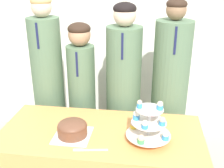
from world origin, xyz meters
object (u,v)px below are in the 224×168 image
(round_cake, at_px, (72,129))
(student_0, at_px, (49,89))
(student_1, at_px, (82,99))
(cupcake_stand, at_px, (149,124))
(cake_knife, at_px, (85,150))
(student_2, at_px, (123,96))
(student_3, at_px, (169,98))

(round_cake, xyz_separation_m, student_0, (-0.42, 0.68, -0.01))
(student_0, relative_size, student_1, 1.16)
(cupcake_stand, distance_m, student_1, 0.93)
(cake_knife, xyz_separation_m, cupcake_stand, (0.41, 0.17, 0.13))
(round_cake, distance_m, cupcake_stand, 0.54)
(student_2, bearing_deg, cupcake_stand, -70.26)
(round_cake, bearing_deg, student_0, 121.45)
(cake_knife, xyz_separation_m, student_1, (-0.22, 0.84, -0.03))
(student_0, bearing_deg, round_cake, -58.55)
(student_3, bearing_deg, round_cake, -135.93)
(cake_knife, relative_size, student_2, 0.14)
(cake_knife, distance_m, student_2, 0.86)
(cake_knife, bearing_deg, student_2, 69.45)
(student_1, bearing_deg, cupcake_stand, -46.62)
(round_cake, height_order, cupcake_stand, cupcake_stand)
(round_cake, xyz_separation_m, student_2, (0.29, 0.68, -0.04))
(cake_knife, distance_m, student_0, 1.00)
(student_1, xyz_separation_m, student_2, (0.39, 0.00, 0.05))
(cupcake_stand, xyz_separation_m, student_2, (-0.24, 0.67, -0.11))
(round_cake, xyz_separation_m, cupcake_stand, (0.53, 0.02, 0.07))
(cake_knife, xyz_separation_m, student_2, (0.17, 0.84, 0.02))
(cake_knife, bearing_deg, student_3, 46.15)
(cake_knife, relative_size, student_0, 0.14)
(student_0, bearing_deg, cupcake_stand, -35.03)
(student_2, height_order, student_3, student_3)
(round_cake, bearing_deg, cupcake_stand, 1.84)
(student_0, xyz_separation_m, student_2, (0.71, 0.00, -0.03))
(student_2, bearing_deg, cake_knife, -101.48)
(student_1, relative_size, student_3, 0.87)
(round_cake, bearing_deg, student_1, 98.08)
(cupcake_stand, bearing_deg, student_3, 75.41)
(cupcake_stand, distance_m, student_0, 1.16)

